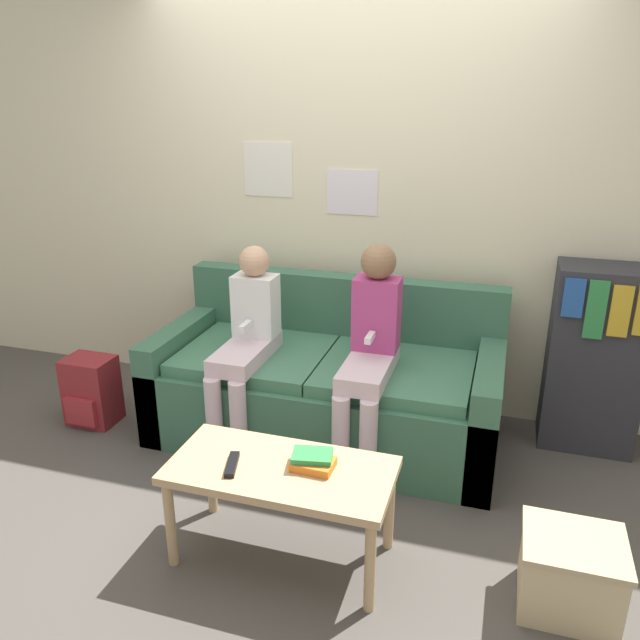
% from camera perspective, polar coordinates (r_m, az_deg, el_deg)
% --- Properties ---
extents(ground_plane, '(10.00, 10.00, 0.00)m').
position_cam_1_polar(ground_plane, '(3.32, -2.26, -14.84)').
color(ground_plane, '#4C4742').
extents(wall_back, '(8.00, 0.06, 2.60)m').
position_cam_1_polar(wall_back, '(3.82, 3.06, 11.07)').
color(wall_back, beige).
rests_on(wall_back, ground_plane).
extents(couch, '(1.94, 0.89, 0.87)m').
position_cam_1_polar(couch, '(3.63, 0.64, -6.11)').
color(couch, '#38664C').
rests_on(couch, ground_plane).
extents(coffee_table, '(0.94, 0.46, 0.45)m').
position_cam_1_polar(coffee_table, '(2.68, -3.59, -14.25)').
color(coffee_table, tan).
rests_on(coffee_table, ground_plane).
extents(person_left, '(0.24, 0.60, 1.12)m').
position_cam_1_polar(person_left, '(3.44, -6.74, -1.71)').
color(person_left, silver).
rests_on(person_left, ground_plane).
extents(person_right, '(0.24, 0.60, 1.17)m').
position_cam_1_polar(person_right, '(3.23, 4.62, -2.42)').
color(person_right, silver).
rests_on(person_right, ground_plane).
extents(tv_remote, '(0.09, 0.17, 0.02)m').
position_cam_1_polar(tv_remote, '(2.66, -8.04, -12.95)').
color(tv_remote, black).
rests_on(tv_remote, coffee_table).
extents(book_stack, '(0.19, 0.16, 0.06)m').
position_cam_1_polar(book_stack, '(2.63, -0.65, -12.76)').
color(book_stack, orange).
rests_on(book_stack, coffee_table).
extents(bookshelf, '(0.50, 0.34, 1.04)m').
position_cam_1_polar(bookshelf, '(3.75, 23.83, -3.20)').
color(bookshelf, '#2D2D33').
rests_on(bookshelf, ground_plane).
extents(storage_box, '(0.38, 0.34, 0.31)m').
position_cam_1_polar(storage_box, '(2.77, 21.90, -20.71)').
color(storage_box, '#CCB284').
rests_on(storage_box, ground_plane).
extents(backpack, '(0.28, 0.25, 0.42)m').
position_cam_1_polar(backpack, '(4.02, -20.18, -6.11)').
color(backpack, maroon).
rests_on(backpack, ground_plane).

